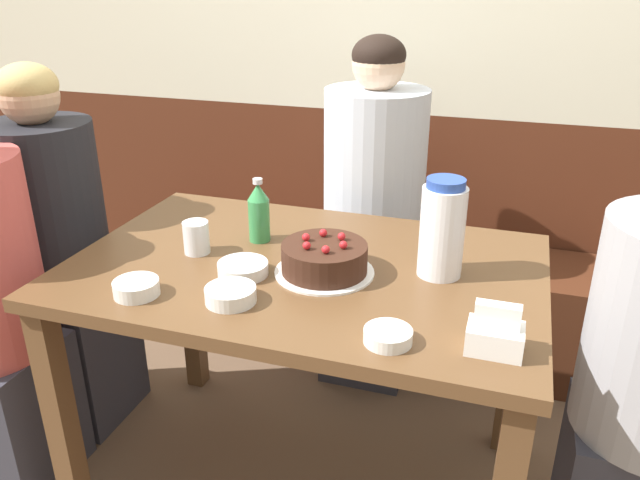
# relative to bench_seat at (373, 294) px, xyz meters

# --- Properties ---
(ground_plane) EXTENTS (12.00, 12.00, 0.00)m
(ground_plane) POSITION_rel_bench_seat_xyz_m (0.00, -0.83, -0.21)
(ground_plane) COLOR brown
(back_wall) EXTENTS (4.80, 0.04, 2.50)m
(back_wall) POSITION_rel_bench_seat_xyz_m (0.00, 0.22, 1.04)
(back_wall) COLOR #4C2314
(back_wall) RESTS_ON ground_plane
(bench_seat) EXTENTS (2.08, 0.38, 0.43)m
(bench_seat) POSITION_rel_bench_seat_xyz_m (0.00, 0.00, 0.00)
(bench_seat) COLOR #472314
(bench_seat) RESTS_ON ground_plane
(dining_table) EXTENTS (1.20, 0.79, 0.73)m
(dining_table) POSITION_rel_bench_seat_xyz_m (0.00, -0.83, 0.41)
(dining_table) COLOR brown
(dining_table) RESTS_ON ground_plane
(birthday_cake) EXTENTS (0.25, 0.25, 0.10)m
(birthday_cake) POSITION_rel_bench_seat_xyz_m (0.06, -0.86, 0.55)
(birthday_cake) COLOR white
(birthday_cake) RESTS_ON dining_table
(water_pitcher) EXTENTS (0.11, 0.11, 0.25)m
(water_pitcher) POSITION_rel_bench_seat_xyz_m (0.34, -0.78, 0.64)
(water_pitcher) COLOR white
(water_pitcher) RESTS_ON dining_table
(soju_bottle) EXTENTS (0.06, 0.06, 0.18)m
(soju_bottle) POSITION_rel_bench_seat_xyz_m (-0.17, -0.72, 0.60)
(soju_bottle) COLOR #388E4C
(soju_bottle) RESTS_ON dining_table
(napkin_holder) EXTENTS (0.11, 0.08, 0.11)m
(napkin_holder) POSITION_rel_bench_seat_xyz_m (0.49, -1.09, 0.55)
(napkin_holder) COLOR white
(napkin_holder) RESTS_ON dining_table
(bowl_soup_white) EXTENTS (0.11, 0.11, 0.04)m
(bowl_soup_white) POSITION_rel_bench_seat_xyz_m (-0.32, -1.11, 0.53)
(bowl_soup_white) COLOR white
(bowl_soup_white) RESTS_ON dining_table
(bowl_rice_small) EXTENTS (0.10, 0.10, 0.03)m
(bowl_rice_small) POSITION_rel_bench_seat_xyz_m (0.28, -1.12, 0.53)
(bowl_rice_small) COLOR white
(bowl_rice_small) RESTS_ON dining_table
(bowl_side_dish) EXTENTS (0.13, 0.13, 0.03)m
(bowl_side_dish) POSITION_rel_bench_seat_xyz_m (-0.13, -0.93, 0.53)
(bowl_side_dish) COLOR white
(bowl_side_dish) RESTS_ON dining_table
(bowl_sauce_shallow) EXTENTS (0.12, 0.12, 0.04)m
(bowl_sauce_shallow) POSITION_rel_bench_seat_xyz_m (-0.09, -1.07, 0.53)
(bowl_sauce_shallow) COLOR white
(bowl_sauce_shallow) RESTS_ON dining_table
(glass_water_tall) EXTENTS (0.07, 0.07, 0.09)m
(glass_water_tall) POSITION_rel_bench_seat_xyz_m (-0.30, -0.85, 0.56)
(glass_water_tall) COLOR silver
(glass_water_tall) RESTS_ON dining_table
(person_grey_tee) EXTENTS (0.34, 0.32, 1.19)m
(person_grey_tee) POSITION_rel_bench_seat_xyz_m (-0.86, -0.75, 0.35)
(person_grey_tee) COLOR #33333D
(person_grey_tee) RESTS_ON ground_plane
(person_dark_striped) EXTENTS (0.35, 0.35, 1.24)m
(person_dark_striped) POSITION_rel_bench_seat_xyz_m (0.03, -0.18, 0.39)
(person_dark_striped) COLOR #33333D
(person_dark_striped) RESTS_ON ground_plane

